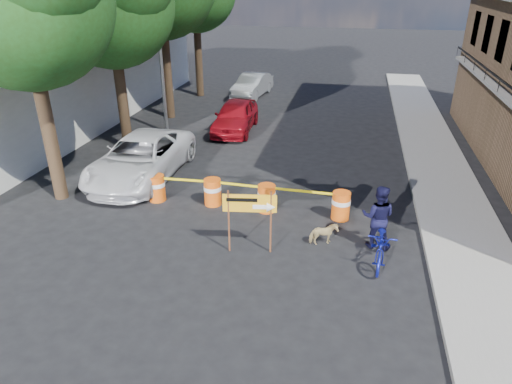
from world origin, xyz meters
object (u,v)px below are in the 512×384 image
at_px(sedan_silver, 252,85).
at_px(barrel_far_left, 157,187).
at_px(detour_sign, 257,208).
at_px(sedan_red, 235,116).
at_px(barrel_far_right, 341,205).
at_px(pedestrian, 378,217).
at_px(suv_white, 141,158).
at_px(barrel_mid_left, 213,191).
at_px(dog, 323,234).
at_px(barrel_mid_right, 267,198).
at_px(bicycle, 384,228).

bearing_deg(sedan_silver, barrel_far_left, -82.35).
distance_m(detour_sign, sedan_red, 10.86).
distance_m(barrel_far_right, sedan_silver, 16.22).
height_order(pedestrian, sedan_silver, pedestrian).
relative_size(pedestrian, suv_white, 0.33).
xyz_separation_m(detour_sign, suv_white, (-5.27, 4.11, -0.57)).
bearing_deg(suv_white, sedan_silver, 84.29).
distance_m(pedestrian, sedan_silver, 17.92).
height_order(barrel_far_left, barrel_mid_left, same).
height_order(barrel_mid_left, dog, barrel_mid_left).
distance_m(barrel_far_left, barrel_far_right, 6.11).
relative_size(barrel_far_left, barrel_mid_left, 1.00).
xyz_separation_m(suv_white, sedan_red, (2.00, 6.24, -0.04)).
bearing_deg(barrel_mid_right, pedestrian, -23.01).
relative_size(barrel_far_right, bicycle, 0.44).
distance_m(suv_white, sedan_silver, 13.37).
distance_m(barrel_mid_right, suv_white, 5.35).
xyz_separation_m(barrel_mid_right, pedestrian, (3.38, -1.44, 0.45)).
xyz_separation_m(barrel_mid_left, dog, (3.78, -1.75, -0.14)).
height_order(pedestrian, suv_white, pedestrian).
xyz_separation_m(barrel_mid_right, detour_sign, (0.19, -2.44, 0.88)).
relative_size(barrel_mid_left, barrel_far_right, 1.00).
bearing_deg(barrel_mid_left, barrel_far_right, -1.42).
bearing_deg(sedan_red, sedan_silver, 93.67).
xyz_separation_m(barrel_mid_right, sedan_silver, (-3.81, 14.98, 0.22)).
relative_size(barrel_mid_left, sedan_red, 0.21).
height_order(barrel_far_left, bicycle, bicycle).
distance_m(detour_sign, sedan_silver, 17.88).
height_order(suv_white, sedan_silver, suv_white).
bearing_deg(barrel_far_left, barrel_far_right, -0.12).
xyz_separation_m(barrel_far_left, sedan_silver, (-0.05, 14.99, 0.22)).
bearing_deg(sedan_silver, dog, -63.44).
height_order(bicycle, suv_white, bicycle).
bearing_deg(barrel_mid_right, barrel_far_right, -0.68).
bearing_deg(pedestrian, bicycle, 105.08).
relative_size(detour_sign, bicycle, 0.91).
bearing_deg(detour_sign, suv_white, 132.97).
distance_m(pedestrian, dog, 1.57).
xyz_separation_m(bicycle, suv_white, (-8.57, 3.88, -0.23)).
xyz_separation_m(detour_sign, sedan_red, (-3.27, 10.34, -0.61)).
height_order(barrel_mid_right, suv_white, suv_white).
distance_m(barrel_mid_left, sedan_red, 7.93).
bearing_deg(barrel_far_right, barrel_far_left, 179.88).
xyz_separation_m(barrel_mid_left, barrel_far_right, (4.18, -0.10, 0.00)).
relative_size(barrel_far_right, pedestrian, 0.49).
relative_size(barrel_mid_left, sedan_silver, 0.22).
bearing_deg(sedan_silver, pedestrian, -58.87).
bearing_deg(sedan_red, barrel_mid_left, -83.22).
relative_size(barrel_far_left, barrel_far_right, 1.00).
bearing_deg(detour_sign, pedestrian, 8.33).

